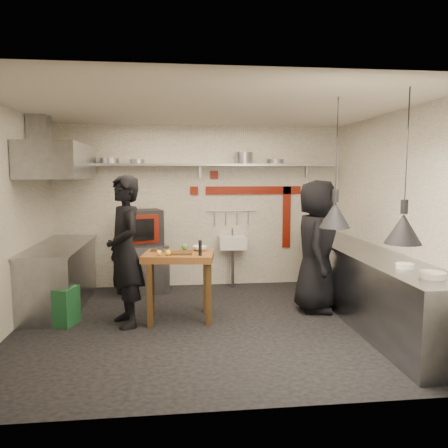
{
  "coord_description": "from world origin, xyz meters",
  "views": [
    {
      "loc": [
        -0.44,
        -5.52,
        1.98
      ],
      "look_at": [
        0.22,
        0.3,
        1.3
      ],
      "focal_mm": 35.0,
      "sensor_mm": 36.0,
      "label": 1
    }
  ],
  "objects": [
    {
      "name": "floor",
      "position": [
        0.0,
        0.0,
        0.0
      ],
      "size": [
        5.0,
        5.0,
        0.0
      ],
      "primitive_type": "plane",
      "color": "black",
      "rests_on": "ground"
    },
    {
      "name": "ceiling",
      "position": [
        0.0,
        0.0,
        2.8
      ],
      "size": [
        5.0,
        5.0,
        0.0
      ],
      "primitive_type": "plane",
      "color": "beige",
      "rests_on": "floor"
    },
    {
      "name": "wall_back",
      "position": [
        0.0,
        2.1,
        1.4
      ],
      "size": [
        5.0,
        0.04,
        2.8
      ],
      "primitive_type": "cube",
      "color": "silver",
      "rests_on": "floor"
    },
    {
      "name": "wall_front",
      "position": [
        0.0,
        -2.1,
        1.4
      ],
      "size": [
        5.0,
        0.04,
        2.8
      ],
      "primitive_type": "cube",
      "color": "silver",
      "rests_on": "floor"
    },
    {
      "name": "wall_left",
      "position": [
        -2.5,
        0.0,
        1.4
      ],
      "size": [
        0.04,
        4.2,
        2.8
      ],
      "primitive_type": "cube",
      "color": "silver",
      "rests_on": "floor"
    },
    {
      "name": "wall_right",
      "position": [
        2.5,
        0.0,
        1.4
      ],
      "size": [
        0.04,
        4.2,
        2.8
      ],
      "primitive_type": "cube",
      "color": "silver",
      "rests_on": "floor"
    },
    {
      "name": "red_band_horiz",
      "position": [
        0.95,
        2.08,
        1.68
      ],
      "size": [
        1.7,
        0.02,
        0.14
      ],
      "primitive_type": "cube",
      "color": "maroon",
      "rests_on": "wall_back"
    },
    {
      "name": "red_band_vert",
      "position": [
        1.55,
        2.08,
        1.2
      ],
      "size": [
        0.14,
        0.02,
        1.1
      ],
      "primitive_type": "cube",
      "color": "maroon",
      "rests_on": "wall_back"
    },
    {
      "name": "red_tile_a",
      "position": [
        0.25,
        2.08,
        1.95
      ],
      "size": [
        0.14,
        0.02,
        0.14
      ],
      "primitive_type": "cube",
      "color": "maroon",
      "rests_on": "wall_back"
    },
    {
      "name": "red_tile_b",
      "position": [
        -0.1,
        2.08,
        1.68
      ],
      "size": [
        0.14,
        0.02,
        0.14
      ],
      "primitive_type": "cube",
      "color": "maroon",
      "rests_on": "wall_back"
    },
    {
      "name": "back_shelf",
      "position": [
        0.0,
        1.92,
        2.12
      ],
      "size": [
        4.6,
        0.34,
        0.04
      ],
      "primitive_type": "cube",
      "color": "gray",
      "rests_on": "wall_back"
    },
    {
      "name": "shelf_bracket_left",
      "position": [
        -1.9,
        2.07,
        2.02
      ],
      "size": [
        0.04,
        0.06,
        0.24
      ],
      "primitive_type": "cube",
      "color": "gray",
      "rests_on": "wall_back"
    },
    {
      "name": "shelf_bracket_mid",
      "position": [
        0.0,
        2.07,
        2.02
      ],
      "size": [
        0.04,
        0.06,
        0.24
      ],
      "primitive_type": "cube",
      "color": "gray",
      "rests_on": "wall_back"
    },
    {
      "name": "shelf_bracket_right",
      "position": [
        1.9,
        2.07,
        2.02
      ],
      "size": [
        0.04,
        0.06,
        0.24
      ],
      "primitive_type": "cube",
      "color": "gray",
      "rests_on": "wall_back"
    },
    {
      "name": "pan_far_left",
      "position": [
        -1.5,
        1.92,
        2.19
      ],
      "size": [
        0.34,
        0.34,
        0.09
      ],
      "primitive_type": "cylinder",
      "rotation": [
        0.0,
        0.0,
        0.11
      ],
      "color": "gray",
      "rests_on": "back_shelf"
    },
    {
      "name": "pan_mid_left",
      "position": [
        -1.05,
        1.92,
        2.18
      ],
      "size": [
        0.25,
        0.25,
        0.07
      ],
      "primitive_type": "cylinder",
      "rotation": [
        0.0,
        0.0,
        -0.06
      ],
      "color": "gray",
      "rests_on": "back_shelf"
    },
    {
      "name": "stock_pot",
      "position": [
        0.75,
        1.92,
        2.24
      ],
      "size": [
        0.3,
        0.3,
        0.2
      ],
      "primitive_type": "cylinder",
      "rotation": [
        0.0,
        0.0,
        0.06
      ],
      "color": "gray",
      "rests_on": "back_shelf"
    },
    {
      "name": "pan_right",
      "position": [
        1.29,
        1.92,
        2.18
      ],
      "size": [
        0.37,
        0.37,
        0.08
      ],
      "primitive_type": "cylinder",
      "rotation": [
        0.0,
        0.0,
        -0.38
      ],
      "color": "gray",
      "rests_on": "back_shelf"
    },
    {
      "name": "oven_stand",
      "position": [
        -0.98,
        1.76,
        0.4
      ],
      "size": [
        0.9,
        0.85,
        0.8
      ],
      "primitive_type": "cube",
      "rotation": [
        0.0,
        0.0,
        0.29
      ],
      "color": "gray",
      "rests_on": "floor"
    },
    {
      "name": "combi_oven",
      "position": [
        -0.94,
        1.75,
        1.09
      ],
      "size": [
        0.65,
        0.62,
        0.58
      ],
      "primitive_type": "cube",
      "rotation": [
        0.0,
        0.0,
        0.29
      ],
      "color": "black",
      "rests_on": "oven_stand"
    },
    {
      "name": "oven_door",
      "position": [
        -0.92,
        1.49,
        1.09
      ],
      "size": [
        0.43,
        0.15,
        0.46
      ],
      "primitive_type": "cube",
      "rotation": [
        0.0,
        0.0,
        0.29
      ],
      "color": "maroon",
      "rests_on": "combi_oven"
    },
    {
      "name": "oven_glass",
      "position": [
        -0.93,
        1.44,
        1.09
      ],
      "size": [
        0.33,
        0.11,
        0.34
      ],
      "primitive_type": "cube",
      "rotation": [
        0.0,
        0.0,
        0.29
      ],
      "color": "black",
      "rests_on": "oven_door"
    },
    {
      "name": "hand_sink",
      "position": [
        0.55,
        1.92,
        0.78
      ],
      "size": [
        0.46,
        0.34,
        0.22
      ],
      "primitive_type": "cube",
      "color": "white",
      "rests_on": "wall_back"
    },
    {
      "name": "sink_tap",
      "position": [
        0.55,
        1.92,
        0.96
      ],
      "size": [
        0.03,
        0.03,
        0.14
      ],
      "primitive_type": "cylinder",
      "color": "gray",
      "rests_on": "hand_sink"
    },
    {
      "name": "sink_drain",
      "position": [
        0.55,
        1.88,
        0.34
      ],
      "size": [
        0.06,
        0.06,
        0.66
      ],
      "primitive_type": "cylinder",
      "color": "gray",
      "rests_on": "floor"
    },
    {
      "name": "utensil_rail",
      "position": [
        0.55,
        2.06,
        1.32
      ],
      "size": [
        0.9,
        0.02,
        0.02
      ],
      "primitive_type": "cylinder",
      "rotation": [
        0.0,
        1.57,
        0.0
      ],
      "color": "gray",
      "rests_on": "wall_back"
    },
    {
      "name": "counter_right",
      "position": [
        2.15,
        0.0,
        0.45
      ],
      "size": [
        0.7,
        3.8,
        0.9
      ],
      "primitive_type": "cube",
      "color": "gray",
      "rests_on": "floor"
    },
    {
      "name": "counter_right_top",
      "position": [
        2.15,
        0.0,
        0.92
      ],
      "size": [
        0.76,
        3.9,
        0.03
      ],
      "primitive_type": "cube",
      "color": "gray",
      "rests_on": "counter_right"
    },
    {
      "name": "plate_stack",
      "position": [
        2.12,
        -1.5,
        0.96
      ],
      "size": [
        0.3,
        0.3,
        0.07
      ],
      "primitive_type": "cylinder",
      "rotation": [
        0.0,
        0.0,
        -0.27
      ],
      "color": "white",
      "rests_on": "counter_right_top"
    },
    {
      "name": "small_bowl_right",
      "position": [
        2.1,
        -1.01,
        0.96
      ],
      "size": [
        0.25,
        0.25,
        0.05
      ],
      "primitive_type": "cylinder",
      "rotation": [
        0.0,
        0.0,
        -0.33
      ],
      "color": "white",
      "rests_on": "counter_right_top"
    },
    {
      "name": "counter_left",
      "position": [
        -2.15,
        1.05,
        0.45
      ],
      "size": [
        0.7,
        1.9,
        0.9
      ],
      "primitive_type": "cube",
      "color": "gray",
      "rests_on": "floor"
    },
    {
      "name": "counter_left_top",
      "position": [
        -2.15,
        1.05,
        0.92
      ],
      "size": [
        0.76,
        2.0,
        0.03
      ],
      "primitive_type": "cube",
      "color": "gray",
      "rests_on": "counter_left"
    },
    {
      "name": "extractor_hood",
      "position": [
        -2.1,
        1.05,
        2.15
      ],
      "size": [
        0.78,
        1.6,
        0.5
      ],
      "primitive_type": "cube",
      "color": "gray",
      "rests_on": "ceiling"
    },
    {
      "name": "hood_duct",
      "position": [
        -2.35,
        1.05,
        2.55
      ],
      "size": [
        0.28,
        0.28,
        0.5
      ],
      "primitive_type": "cube",
      "color": "gray",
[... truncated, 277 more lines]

